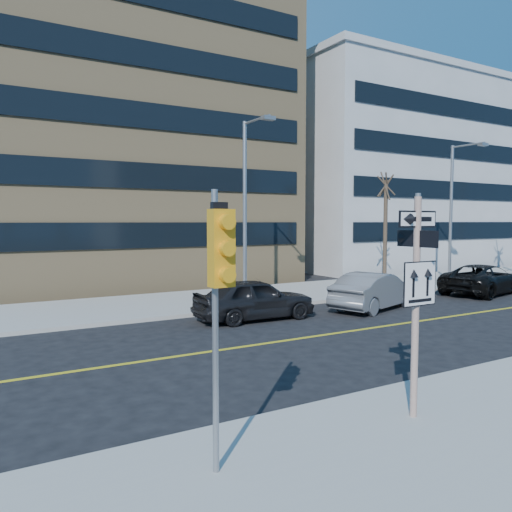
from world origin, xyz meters
TOP-DOWN VIEW (x-y plane):
  - ground at (0.00, 0.00)m, footprint 120.00×120.00m
  - far_sidewalk at (18.00, 12.00)m, footprint 66.00×6.00m
  - road_centerline at (12.00, 4.00)m, footprint 40.00×0.14m
  - sign_pole at (0.00, -2.51)m, footprint 0.92×0.92m
  - traffic_signal at (-4.00, -2.66)m, footprint 0.32×0.45m
  - parked_car_a at (2.39, 7.37)m, footprint 2.03×4.71m
  - parked_car_b at (7.88, 6.75)m, footprint 3.02×5.03m
  - parked_car_c at (15.84, 7.20)m, footprint 3.50×5.83m
  - streetlight_a at (4.00, 10.76)m, footprint 0.55×2.25m
  - streetlight_b at (18.00, 10.76)m, footprint 0.55×2.25m
  - street_tree_west at (13.00, 11.30)m, footprint 1.80×1.80m
  - building_brick at (2.00, 25.00)m, footprint 18.00×18.00m
  - building_grey_mid at (24.00, 24.00)m, footprint 20.00×16.00m
  - building_grey_far at (45.00, 27.00)m, footprint 18.00×18.00m

SIDE VIEW (x-z plane):
  - ground at x=0.00m, z-range 0.00..0.00m
  - road_centerline at x=12.00m, z-range 0.00..0.01m
  - far_sidewalk at x=18.00m, z-range 0.00..0.15m
  - parked_car_c at x=15.84m, z-range 0.00..1.52m
  - parked_car_b at x=7.88m, z-range 0.00..1.57m
  - parked_car_a at x=2.39m, z-range 0.00..1.58m
  - sign_pole at x=0.00m, z-range 0.41..4.47m
  - traffic_signal at x=-4.00m, z-range 1.03..5.03m
  - streetlight_a at x=4.00m, z-range 0.76..8.76m
  - streetlight_b at x=18.00m, z-range 0.76..8.76m
  - street_tree_west at x=13.00m, z-range 2.35..8.70m
  - building_grey_mid at x=24.00m, z-range 0.00..15.00m
  - building_grey_far at x=45.00m, z-range 0.00..16.00m
  - building_brick at x=2.00m, z-range 0.00..18.00m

